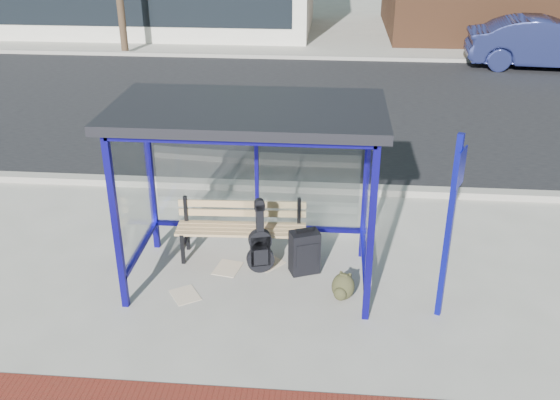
# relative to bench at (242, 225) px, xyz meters

# --- Properties ---
(ground) EXTENTS (120.00, 120.00, 0.00)m
(ground) POSITION_rel_bench_xyz_m (0.21, -0.61, -0.49)
(ground) COLOR #B2ADA0
(ground) RESTS_ON ground
(curb_near) EXTENTS (60.00, 0.25, 0.12)m
(curb_near) POSITION_rel_bench_xyz_m (0.21, 2.29, -0.43)
(curb_near) COLOR gray
(curb_near) RESTS_ON ground
(street_asphalt) EXTENTS (60.00, 10.00, 0.00)m
(street_asphalt) POSITION_rel_bench_xyz_m (0.21, 7.39, -0.48)
(street_asphalt) COLOR black
(street_asphalt) RESTS_ON ground
(curb_far) EXTENTS (60.00, 0.25, 0.12)m
(curb_far) POSITION_rel_bench_xyz_m (0.21, 12.49, -0.43)
(curb_far) COLOR gray
(curb_far) RESTS_ON ground
(far_sidewalk) EXTENTS (60.00, 4.00, 0.01)m
(far_sidewalk) POSITION_rel_bench_xyz_m (0.21, 14.39, -0.48)
(far_sidewalk) COLOR #B2ADA0
(far_sidewalk) RESTS_ON ground
(bus_shelter) EXTENTS (3.30, 1.80, 2.42)m
(bus_shelter) POSITION_rel_bench_xyz_m (0.21, -0.54, 1.58)
(bus_shelter) COLOR #100A78
(bus_shelter) RESTS_ON ground
(bench) EXTENTS (1.83, 0.52, 0.86)m
(bench) POSITION_rel_bench_xyz_m (0.00, 0.00, 0.00)
(bench) COLOR black
(bench) RESTS_ON ground
(guitar_bag) EXTENTS (0.39, 0.21, 1.03)m
(guitar_bag) POSITION_rel_bench_xyz_m (0.31, -0.40, -0.11)
(guitar_bag) COLOR black
(guitar_bag) RESTS_ON ground
(suitcase) EXTENTS (0.45, 0.37, 0.68)m
(suitcase) POSITION_rel_bench_xyz_m (0.91, -0.38, -0.17)
(suitcase) COLOR black
(suitcase) RESTS_ON ground
(backpack) EXTENTS (0.35, 0.33, 0.36)m
(backpack) POSITION_rel_bench_xyz_m (1.43, -0.98, -0.32)
(backpack) COLOR #2F2F1A
(backpack) RESTS_ON ground
(sign_post) EXTENTS (0.16, 0.28, 2.36)m
(sign_post) POSITION_rel_bench_xyz_m (2.62, -1.21, 0.84)
(sign_post) COLOR #0D1195
(sign_post) RESTS_ON ground
(newspaper_a) EXTENTS (0.41, 0.47, 0.01)m
(newspaper_a) POSITION_rel_bench_xyz_m (-0.15, -0.38, -0.48)
(newspaper_a) COLOR white
(newspaper_a) RESTS_ON ground
(newspaper_b) EXTENTS (0.48, 0.50, 0.01)m
(newspaper_b) POSITION_rel_bench_xyz_m (-0.60, -1.08, -0.48)
(newspaper_b) COLOR white
(newspaper_b) RESTS_ON ground
(newspaper_c) EXTENTS (0.48, 0.49, 0.01)m
(newspaper_c) POSITION_rel_bench_xyz_m (0.41, -0.21, -0.48)
(newspaper_c) COLOR white
(newspaper_c) RESTS_ON ground
(parked_car) EXTENTS (4.72, 1.99, 1.51)m
(parked_car) POSITION_rel_bench_xyz_m (7.54, 11.87, 0.27)
(parked_car) COLOR #1C224E
(parked_car) RESTS_ON ground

